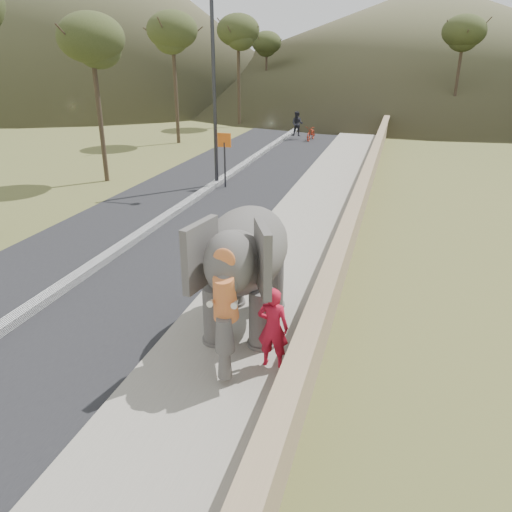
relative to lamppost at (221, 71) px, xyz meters
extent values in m
plane|color=olive|center=(4.69, -14.52, -4.87)|extent=(160.00, 160.00, 0.00)
cube|color=black|center=(-0.31, -4.52, -4.86)|extent=(7.00, 120.00, 0.03)
cube|color=black|center=(-0.31, -4.52, -4.76)|extent=(0.35, 120.00, 0.22)
cube|color=#9E9687|center=(4.69, -4.52, -4.80)|extent=(3.00, 120.00, 0.15)
cube|color=tan|center=(6.34, -4.52, -4.32)|extent=(0.30, 120.00, 1.10)
cylinder|color=#2A2A2F|center=(-0.31, 0.00, -0.87)|extent=(0.16, 0.16, 8.00)
cylinder|color=#2D2D33|center=(0.19, -0.27, -3.87)|extent=(0.08, 0.08, 2.00)
cube|color=orange|center=(0.19, -0.27, -2.77)|extent=(0.60, 0.05, 0.60)
cone|color=brown|center=(-33.31, 40.48, 6.13)|extent=(60.00, 60.00, 22.00)
cone|color=brown|center=(9.69, 55.48, 2.13)|extent=(80.00, 80.00, 14.00)
imported|color=#B11229|center=(5.64, -13.16, -3.92)|extent=(0.58, 0.38, 1.60)
imported|color=maroon|center=(1.58, 13.52, -4.38)|extent=(0.77, 1.90, 0.98)
imported|color=#222227|center=(0.60, 13.52, -3.79)|extent=(0.85, 0.68, 1.66)
camera|label=1|loc=(7.53, -20.87, 0.74)|focal=35.00mm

